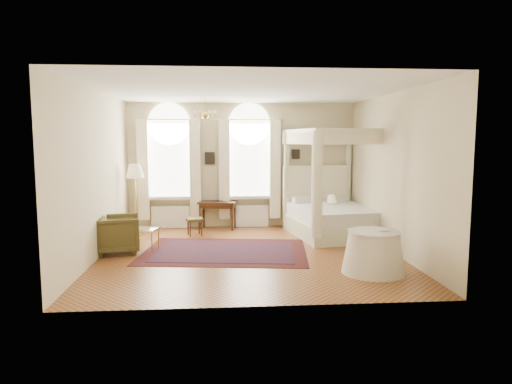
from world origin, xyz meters
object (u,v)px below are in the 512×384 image
canopy_bed (334,212)px  nightstand (329,221)px  stool (195,221)px  coffee_table (143,230)px  writing_desk (218,205)px  floor_lamp (135,175)px  side_table (373,252)px  armchair (118,234)px

canopy_bed → nightstand: (-0.00, 0.48, -0.31)m
stool → coffee_table: bearing=-130.0°
writing_desk → floor_lamp: size_ratio=0.61×
coffee_table → side_table: side_table is taller
canopy_bed → stool: bearing=175.6°
armchair → coffee_table: bearing=-63.4°
canopy_bed → writing_desk: (-2.84, 1.07, 0.03)m
nightstand → stool: size_ratio=1.23×
writing_desk → floor_lamp: bearing=-162.6°
stool → floor_lamp: size_ratio=0.26×
armchair → floor_lamp: (0.05, 1.78, 1.10)m
writing_desk → armchair: 3.16m
side_table → stool: bearing=134.0°
armchair → coffee_table: size_ratio=1.18×
stool → floor_lamp: floor_lamp is taller
writing_desk → side_table: bearing=-56.9°
nightstand → writing_desk: size_ratio=0.53×
floor_lamp → side_table: 6.07m
canopy_bed → side_table: bearing=-91.5°
nightstand → coffee_table: size_ratio=0.76×
canopy_bed → side_table: canopy_bed is taller
stool → side_table: side_table is taller
canopy_bed → coffee_table: canopy_bed is taller
nightstand → side_table: size_ratio=0.51×
canopy_bed → armchair: bearing=-164.7°
writing_desk → nightstand: bearing=-11.8°
writing_desk → side_table: side_table is taller
armchair → side_table: (4.80, -1.83, -0.02)m
nightstand → side_table: 3.64m
stool → floor_lamp: 1.84m
stool → writing_desk: bearing=55.4°
writing_desk → coffee_table: 2.61m
stool → side_table: (3.31, -3.43, 0.01)m
writing_desk → armchair: bearing=-130.4°
canopy_bed → writing_desk: bearing=159.4°
canopy_bed → nightstand: canopy_bed is taller
canopy_bed → writing_desk: size_ratio=2.53×
side_table → canopy_bed: bearing=88.5°
stool → floor_lamp: (-1.44, 0.18, 1.13)m
nightstand → floor_lamp: (-4.83, -0.03, 1.21)m
stool → coffee_table: 1.63m
nightstand → floor_lamp: size_ratio=0.32×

